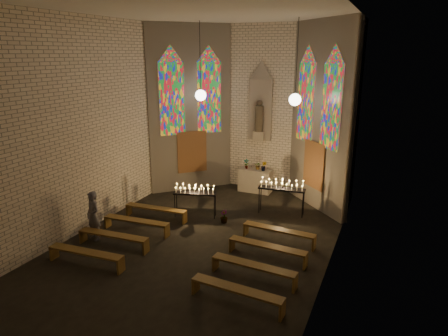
% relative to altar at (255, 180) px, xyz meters
% --- Properties ---
extents(floor, '(12.00, 12.00, 0.00)m').
position_rel_altar_xyz_m(floor, '(0.00, -5.45, -0.50)').
color(floor, black).
rests_on(floor, ground).
extents(room, '(8.22, 12.43, 7.00)m').
position_rel_altar_xyz_m(room, '(-0.00, -2.08, 3.22)').
color(room, beige).
rests_on(room, ground).
extents(altar, '(1.40, 0.60, 1.00)m').
position_rel_altar_xyz_m(altar, '(0.00, 0.00, 0.00)').
color(altar, '#B2A591').
rests_on(altar, ground).
extents(flower_vase_left, '(0.25, 0.19, 0.43)m').
position_rel_altar_xyz_m(flower_vase_left, '(-0.40, -0.06, 0.72)').
color(flower_vase_left, '#4C723F').
rests_on(flower_vase_left, altar).
extents(flower_vase_center, '(0.31, 0.27, 0.33)m').
position_rel_altar_xyz_m(flower_vase_center, '(0.11, 0.03, 0.67)').
color(flower_vase_center, '#4C723F').
rests_on(flower_vase_center, altar).
extents(flower_vase_right, '(0.24, 0.20, 0.43)m').
position_rel_altar_xyz_m(flower_vase_right, '(0.40, -0.10, 0.72)').
color(flower_vase_right, '#4C723F').
rests_on(flower_vase_right, altar).
extents(aisle_flower_pot, '(0.35, 0.35, 0.47)m').
position_rel_altar_xyz_m(aisle_flower_pot, '(0.10, -3.62, -0.27)').
color(aisle_flower_pot, '#4C723F').
rests_on(aisle_flower_pot, ground).
extents(votive_stand_left, '(1.60, 0.80, 1.15)m').
position_rel_altar_xyz_m(votive_stand_left, '(-1.11, -3.51, 0.48)').
color(votive_stand_left, black).
rests_on(votive_stand_left, ground).
extents(votive_stand_right, '(1.76, 0.58, 1.27)m').
position_rel_altar_xyz_m(votive_stand_right, '(1.73, -2.02, 0.59)').
color(votive_stand_right, black).
rests_on(votive_stand_right, ground).
extents(pew_left_0, '(2.36, 0.48, 0.45)m').
position_rel_altar_xyz_m(pew_left_0, '(-2.30, -4.30, -0.13)').
color(pew_left_0, brown).
rests_on(pew_left_0, ground).
extents(pew_right_0, '(2.36, 0.48, 0.45)m').
position_rel_altar_xyz_m(pew_right_0, '(2.30, -4.30, -0.13)').
color(pew_right_0, brown).
rests_on(pew_right_0, ground).
extents(pew_left_1, '(2.36, 0.48, 0.45)m').
position_rel_altar_xyz_m(pew_left_1, '(-2.30, -5.50, -0.13)').
color(pew_left_1, brown).
rests_on(pew_left_1, ground).
extents(pew_right_1, '(2.36, 0.48, 0.45)m').
position_rel_altar_xyz_m(pew_right_1, '(2.30, -5.50, -0.13)').
color(pew_right_1, brown).
rests_on(pew_right_1, ground).
extents(pew_left_2, '(2.36, 0.48, 0.45)m').
position_rel_altar_xyz_m(pew_left_2, '(-2.30, -6.70, -0.13)').
color(pew_left_2, brown).
rests_on(pew_left_2, ground).
extents(pew_right_2, '(2.36, 0.48, 0.45)m').
position_rel_altar_xyz_m(pew_right_2, '(2.30, -6.70, -0.13)').
color(pew_right_2, brown).
rests_on(pew_right_2, ground).
extents(pew_left_3, '(2.36, 0.48, 0.45)m').
position_rel_altar_xyz_m(pew_left_3, '(-2.30, -7.90, -0.13)').
color(pew_left_3, brown).
rests_on(pew_left_3, ground).
extents(pew_right_3, '(2.36, 0.48, 0.45)m').
position_rel_altar_xyz_m(pew_right_3, '(2.30, -7.90, -0.13)').
color(pew_right_3, brown).
rests_on(pew_right_3, ground).
extents(visitor, '(0.69, 0.57, 1.62)m').
position_rel_altar_xyz_m(visitor, '(-3.22, -6.48, 0.31)').
color(visitor, '#53525D').
rests_on(visitor, ground).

